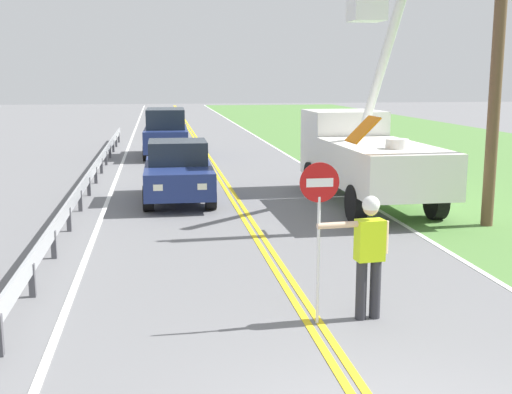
{
  "coord_description": "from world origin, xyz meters",
  "views": [
    {
      "loc": [
        -2.15,
        -5.24,
        3.5
      ],
      "look_at": [
        -0.3,
        7.01,
        1.2
      ],
      "focal_mm": 45.89,
      "sensor_mm": 36.0,
      "label": 1
    }
  ],
  "objects_px": {
    "stop_sign_paddle": "(319,207)",
    "utility_pole_near": "(498,53)",
    "utility_bucket_truck": "(364,151)",
    "oncoming_sedan_nearest": "(178,172)",
    "oncoming_suv_second": "(166,132)",
    "flagger_worker": "(369,249)"
  },
  "relations": [
    {
      "from": "flagger_worker",
      "to": "stop_sign_paddle",
      "type": "height_order",
      "value": "stop_sign_paddle"
    },
    {
      "from": "stop_sign_paddle",
      "to": "utility_pole_near",
      "type": "bearing_deg",
      "value": 45.03
    },
    {
      "from": "oncoming_sedan_nearest",
      "to": "oncoming_suv_second",
      "type": "xyz_separation_m",
      "value": [
        -0.18,
        10.58,
        0.23
      ]
    },
    {
      "from": "utility_bucket_truck",
      "to": "oncoming_sedan_nearest",
      "type": "relative_size",
      "value": 1.66
    },
    {
      "from": "utility_bucket_truck",
      "to": "utility_pole_near",
      "type": "bearing_deg",
      "value": -59.44
    },
    {
      "from": "flagger_worker",
      "to": "utility_pole_near",
      "type": "height_order",
      "value": "utility_pole_near"
    },
    {
      "from": "flagger_worker",
      "to": "utility_bucket_truck",
      "type": "relative_size",
      "value": 0.27
    },
    {
      "from": "flagger_worker",
      "to": "stop_sign_paddle",
      "type": "relative_size",
      "value": 0.78
    },
    {
      "from": "oncoming_sedan_nearest",
      "to": "oncoming_suv_second",
      "type": "distance_m",
      "value": 10.58
    },
    {
      "from": "flagger_worker",
      "to": "oncoming_sedan_nearest",
      "type": "xyz_separation_m",
      "value": [
        -2.41,
        9.63,
        -0.21
      ]
    },
    {
      "from": "flagger_worker",
      "to": "utility_bucket_truck",
      "type": "distance_m",
      "value": 9.21
    },
    {
      "from": "flagger_worker",
      "to": "stop_sign_paddle",
      "type": "bearing_deg",
      "value": -174.36
    },
    {
      "from": "stop_sign_paddle",
      "to": "utility_pole_near",
      "type": "distance_m",
      "value": 8.1
    },
    {
      "from": "flagger_worker",
      "to": "oncoming_suv_second",
      "type": "relative_size",
      "value": 0.39
    },
    {
      "from": "oncoming_sedan_nearest",
      "to": "oncoming_suv_second",
      "type": "height_order",
      "value": "oncoming_suv_second"
    },
    {
      "from": "flagger_worker",
      "to": "oncoming_sedan_nearest",
      "type": "height_order",
      "value": "flagger_worker"
    },
    {
      "from": "flagger_worker",
      "to": "stop_sign_paddle",
      "type": "xyz_separation_m",
      "value": [
        -0.77,
        -0.08,
        0.66
      ]
    },
    {
      "from": "stop_sign_paddle",
      "to": "oncoming_sedan_nearest",
      "type": "bearing_deg",
      "value": 99.62
    },
    {
      "from": "oncoming_sedan_nearest",
      "to": "oncoming_suv_second",
      "type": "bearing_deg",
      "value": 90.96
    },
    {
      "from": "flagger_worker",
      "to": "utility_pole_near",
      "type": "relative_size",
      "value": 0.24
    },
    {
      "from": "stop_sign_paddle",
      "to": "oncoming_sedan_nearest",
      "type": "distance_m",
      "value": 9.89
    },
    {
      "from": "flagger_worker",
      "to": "utility_bucket_truck",
      "type": "height_order",
      "value": "utility_bucket_truck"
    }
  ]
}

